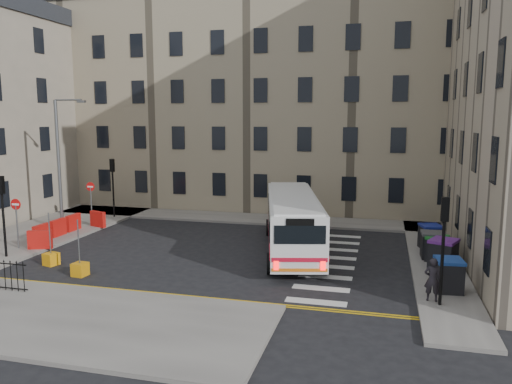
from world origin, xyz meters
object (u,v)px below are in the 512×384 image
at_px(wheelie_bin_b, 443,254).
at_px(bollard_yellow, 51,259).
at_px(pedestrian, 432,279).
at_px(bus, 293,220).
at_px(wheelie_bin_e, 430,237).
at_px(wheelie_bin_c, 437,248).
at_px(streetlamp, 59,163).
at_px(bollard_chevron, 80,269).
at_px(wheelie_bin_a, 449,275).
at_px(wheelie_bin_d, 432,245).

relative_size(wheelie_bin_b, bollard_yellow, 2.70).
bearing_deg(wheelie_bin_b, pedestrian, -77.83).
distance_m(bus, wheelie_bin_e, 7.43).
bearing_deg(wheelie_bin_c, bus, -166.02).
relative_size(streetlamp, pedestrian, 4.81).
bearing_deg(wheelie_bin_b, bollard_chevron, -140.66).
bearing_deg(bus, wheelie_bin_c, -16.71).
distance_m(pedestrian, bollard_yellow, 17.50).
bearing_deg(bollard_yellow, bollard_chevron, -25.43).
distance_m(wheelie_bin_a, bollard_chevron, 15.97).
distance_m(wheelie_bin_c, bollard_yellow, 18.85).
relative_size(pedestrian, bollard_yellow, 2.82).
bearing_deg(bus, wheelie_bin_b, -27.32).
height_order(wheelie_bin_a, wheelie_bin_c, wheelie_bin_a).
height_order(wheelie_bin_a, pedestrian, pedestrian).
bearing_deg(wheelie_bin_d, wheelie_bin_b, -81.37).
xyz_separation_m(wheelie_bin_e, pedestrian, (-0.59, -8.02, 0.18)).
bearing_deg(wheelie_bin_a, bollard_yellow, 175.32).
xyz_separation_m(streetlamp, wheelie_bin_e, (21.92, 0.88, -3.53)).
height_order(wheelie_bin_b, bollard_chevron, wheelie_bin_b).
distance_m(wheelie_bin_b, bollard_chevron, 16.65).
distance_m(wheelie_bin_e, bollard_yellow, 19.45).
height_order(wheelie_bin_b, wheelie_bin_e, wheelie_bin_b).
xyz_separation_m(bus, wheelie_bin_d, (7.05, 0.05, -0.91)).
distance_m(wheelie_bin_e, pedestrian, 8.04).
bearing_deg(bollard_chevron, wheelie_bin_b, 16.15).
height_order(wheelie_bin_a, bollard_chevron, wheelie_bin_a).
relative_size(bus, bollard_yellow, 18.70).
relative_size(wheelie_bin_d, bollard_chevron, 2.19).
relative_size(wheelie_bin_b, wheelie_bin_e, 1.14).
bearing_deg(bollard_yellow, wheelie_bin_e, 21.71).
xyz_separation_m(streetlamp, bollard_yellow, (3.86, -6.31, -4.04)).
bearing_deg(streetlamp, bollard_yellow, -58.54).
bearing_deg(wheelie_bin_d, wheelie_bin_e, 85.53).
distance_m(bus, pedestrian, 9.03).
bearing_deg(wheelie_bin_d, bollard_chevron, -159.18).
height_order(wheelie_bin_c, bollard_yellow, wheelie_bin_c).
xyz_separation_m(streetlamp, bollard_chevron, (6.19, -7.42, -4.04)).
distance_m(streetlamp, wheelie_bin_c, 22.38).
bearing_deg(wheelie_bin_a, pedestrian, -125.16).
bearing_deg(bollard_yellow, wheelie_bin_a, 1.63).
distance_m(wheelie_bin_a, wheelie_bin_b, 3.01).
height_order(streetlamp, wheelie_bin_e, streetlamp).
bearing_deg(pedestrian, wheelie_bin_c, -94.62).
relative_size(wheelie_bin_d, wheelie_bin_e, 0.93).
relative_size(wheelie_bin_a, bollard_yellow, 2.22).
bearing_deg(wheelie_bin_b, streetlamp, -163.98).
bearing_deg(wheelie_bin_b, wheelie_bin_e, 117.22).
height_order(bus, bollard_yellow, bus).
relative_size(wheelie_bin_c, wheelie_bin_e, 0.96).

